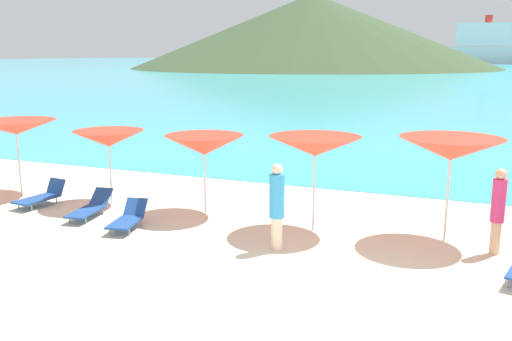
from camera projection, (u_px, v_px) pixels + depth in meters
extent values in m
cube|color=beige|center=(414.00, 187.00, 18.30)|extent=(50.00, 100.00, 0.30)
cube|color=#38B7CC|center=(482.00, 64.00, 215.69)|extent=(650.00, 440.00, 0.02)
cone|color=#384C2D|center=(313.00, 31.00, 156.63)|extent=(101.75, 101.75, 20.45)
cylinder|color=silver|center=(19.00, 159.00, 16.54)|extent=(0.05, 0.05, 2.11)
cone|color=red|center=(16.00, 127.00, 16.34)|extent=(2.44, 2.44, 0.42)
sphere|color=silver|center=(16.00, 123.00, 16.31)|extent=(0.07, 0.07, 0.07)
cylinder|color=silver|center=(110.00, 169.00, 15.55)|extent=(0.05, 0.05, 1.94)
cone|color=red|center=(109.00, 139.00, 15.37)|extent=(2.13, 2.13, 0.45)
sphere|color=silver|center=(108.00, 133.00, 15.34)|extent=(0.07, 0.07, 0.07)
cylinder|color=silver|center=(205.00, 177.00, 14.55)|extent=(0.05, 0.05, 1.95)
cone|color=red|center=(204.00, 145.00, 14.38)|extent=(2.13, 2.13, 0.52)
sphere|color=silver|center=(204.00, 139.00, 14.34)|extent=(0.07, 0.07, 0.07)
cylinder|color=silver|center=(314.00, 186.00, 13.09)|extent=(0.05, 0.05, 2.15)
cone|color=red|center=(315.00, 146.00, 12.89)|extent=(2.21, 2.21, 0.47)
sphere|color=silver|center=(315.00, 140.00, 12.86)|extent=(0.07, 0.07, 0.07)
cylinder|color=silver|center=(448.00, 193.00, 12.35)|extent=(0.06, 0.06, 2.22)
cone|color=red|center=(451.00, 149.00, 12.15)|extent=(2.46, 2.46, 0.50)
sphere|color=silver|center=(451.00, 142.00, 12.12)|extent=(0.07, 0.07, 0.07)
cube|color=#1E478C|center=(125.00, 223.00, 13.21)|extent=(0.77, 1.15, 0.05)
cube|color=#1E478C|center=(136.00, 207.00, 13.85)|extent=(0.60, 0.48, 0.41)
cylinder|color=gray|center=(110.00, 231.00, 12.97)|extent=(0.04, 0.04, 0.18)
cylinder|color=gray|center=(129.00, 232.00, 12.89)|extent=(0.04, 0.04, 0.18)
cylinder|color=gray|center=(123.00, 222.00, 13.68)|extent=(0.04, 0.04, 0.18)
cylinder|color=gray|center=(141.00, 223.00, 13.60)|extent=(0.04, 0.04, 0.18)
cylinder|color=gray|center=(508.00, 282.00, 10.01)|extent=(0.04, 0.04, 0.23)
cube|color=#1E478C|center=(85.00, 212.00, 14.15)|extent=(0.71, 1.29, 0.05)
cube|color=#1E478C|center=(101.00, 197.00, 14.91)|extent=(0.57, 0.55, 0.40)
cylinder|color=gray|center=(70.00, 220.00, 13.85)|extent=(0.04, 0.04, 0.17)
cylinder|color=gray|center=(86.00, 221.00, 13.76)|extent=(0.04, 0.04, 0.17)
cylinder|color=gray|center=(87.00, 210.00, 14.67)|extent=(0.04, 0.04, 0.17)
cylinder|color=gray|center=(103.00, 211.00, 14.57)|extent=(0.04, 0.04, 0.17)
cube|color=#1E478C|center=(36.00, 199.00, 15.30)|extent=(0.74, 1.26, 0.05)
cube|color=#1E478C|center=(56.00, 186.00, 15.86)|extent=(0.60, 0.31, 0.45)
cylinder|color=gray|center=(19.00, 205.00, 15.12)|extent=(0.04, 0.04, 0.19)
cylinder|color=gray|center=(32.00, 208.00, 14.88)|extent=(0.04, 0.04, 0.19)
cylinder|color=gray|center=(44.00, 198.00, 15.84)|extent=(0.04, 0.04, 0.19)
cylinder|color=gray|center=(56.00, 201.00, 15.60)|extent=(0.04, 0.04, 0.19)
cylinder|color=beige|center=(277.00, 233.00, 11.93)|extent=(0.25, 0.25, 0.72)
cylinder|color=#3399D8|center=(277.00, 196.00, 11.76)|extent=(0.33, 0.33, 0.94)
sphere|color=beige|center=(277.00, 169.00, 11.64)|extent=(0.23, 0.23, 0.23)
cylinder|color=#DBAA84|center=(495.00, 238.00, 11.67)|extent=(0.21, 0.21, 0.70)
cylinder|color=#D83372|center=(499.00, 201.00, 11.50)|extent=(0.28, 0.28, 0.91)
sphere|color=#DBAA84|center=(501.00, 174.00, 11.39)|extent=(0.23, 0.23, 0.23)
cube|color=white|center=(502.00, 55.00, 219.26)|extent=(46.31, 8.49, 6.59)
cube|color=white|center=(504.00, 35.00, 217.63)|extent=(34.74, 6.94, 9.24)
cylinder|color=red|center=(489.00, 19.00, 218.54)|extent=(2.88, 2.88, 3.00)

